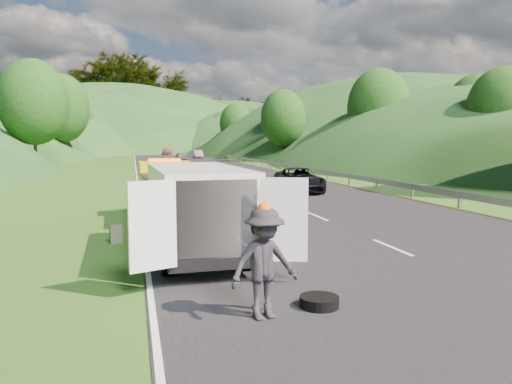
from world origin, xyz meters
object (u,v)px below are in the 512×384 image
object	(u,v)px
woman	(170,233)
child	(176,246)
spare_tire	(319,308)
passing_suv	(299,192)
worker	(264,319)
suitcase	(116,234)
tow_truck	(168,190)
white_van	(195,205)

from	to	relation	value
woman	child	xyz separation A→B (m)	(-0.01, -2.19, 0.00)
spare_tire	passing_suv	bearing A→B (deg)	72.30
worker	suitcase	bearing A→B (deg)	97.40
suitcase	woman	bearing A→B (deg)	38.15
woman	spare_tire	distance (m)	8.51
worker	spare_tire	size ratio (longest dim) A/B	2.63
tow_truck	worker	size ratio (longest dim) A/B	2.85
suitcase	spare_tire	distance (m)	7.89
tow_truck	worker	xyz separation A→B (m)	(0.87, -11.51, -1.15)
child	spare_tire	world-z (taller)	child
woman	passing_suv	distance (m)	14.16
woman	spare_tire	bearing A→B (deg)	-178.00
child	woman	bearing A→B (deg)	120.40
spare_tire	tow_truck	bearing A→B (deg)	100.16
child	worker	bearing A→B (deg)	-50.55
white_van	passing_suv	distance (m)	16.85
woman	suitcase	bearing A→B (deg)	115.66
white_van	spare_tire	xyz separation A→B (m)	(1.69, -4.84, -1.35)
tow_truck	white_van	distance (m)	6.37
woman	child	distance (m)	2.19
white_van	child	size ratio (longest dim) A/B	6.58
white_van	worker	world-z (taller)	white_van
white_van	child	world-z (taller)	white_van
worker	passing_suv	distance (m)	21.28
tow_truck	passing_suv	size ratio (longest dim) A/B	1.09
spare_tire	passing_suv	distance (m)	20.61
child	suitcase	world-z (taller)	suitcase
spare_tire	passing_suv	xyz separation A→B (m)	(6.27, 19.64, 0.00)
tow_truck	spare_tire	xyz separation A→B (m)	(2.01, -11.20, -1.15)
woman	passing_suv	size ratio (longest dim) A/B	0.31
white_van	worker	xyz separation A→B (m)	(0.55, -5.16, -1.35)
child	passing_suv	size ratio (longest dim) A/B	0.20
tow_truck	white_van	size ratio (longest dim) A/B	0.81
tow_truck	suitcase	distance (m)	4.76
white_van	woman	size ratio (longest dim) A/B	4.29
tow_truck	child	world-z (taller)	tow_truck
tow_truck	woman	distance (m)	3.18
worker	suitcase	xyz separation A→B (m)	(-2.70, 7.21, 0.28)
suitcase	white_van	bearing A→B (deg)	-43.66
worker	suitcase	distance (m)	7.70
white_van	passing_suv	xyz separation A→B (m)	(7.95, 14.80, -1.35)
tow_truck	spare_tire	world-z (taller)	tow_truck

